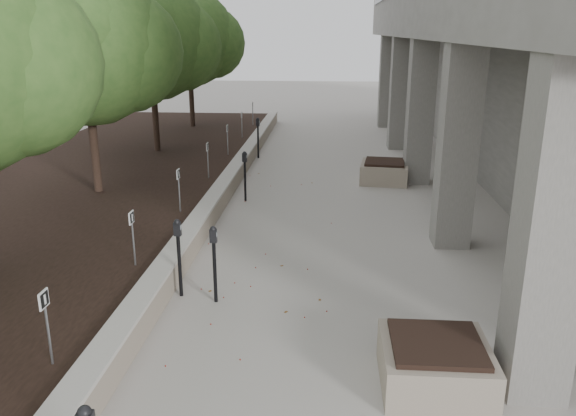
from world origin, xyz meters
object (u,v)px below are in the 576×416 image
(parking_meter_3, at_px, (179,258))
(planter_front, at_px, (435,363))
(parking_meter_5, at_px, (258,138))
(crabapple_tree_3, at_px, (87,79))
(planter_back, at_px, (384,171))
(crabapple_tree_5, at_px, (190,59))
(parking_meter_4, at_px, (245,176))
(crabapple_tree_4, at_px, (152,66))
(parking_meter_2, at_px, (215,265))

(parking_meter_3, distance_m, planter_front, 4.37)
(parking_meter_5, bearing_deg, crabapple_tree_3, -111.14)
(planter_back, bearing_deg, parking_meter_3, -117.26)
(crabapple_tree_3, bearing_deg, crabapple_tree_5, 90.00)
(parking_meter_4, bearing_deg, planter_back, 43.50)
(crabapple_tree_4, distance_m, planter_back, 8.07)
(crabapple_tree_5, xyz_separation_m, parking_meter_2, (3.91, -14.96, -2.47))
(parking_meter_3, xyz_separation_m, planter_back, (3.99, 7.75, -0.36))
(planter_back, bearing_deg, planter_front, -91.38)
(parking_meter_3, height_order, parking_meter_4, parking_meter_3)
(parking_meter_4, distance_m, parking_meter_5, 5.17)
(parking_meter_4, relative_size, planter_back, 0.98)
(parking_meter_2, relative_size, planter_front, 1.00)
(crabapple_tree_3, height_order, planter_back, crabapple_tree_3)
(crabapple_tree_5, distance_m, planter_front, 18.62)
(crabapple_tree_4, height_order, crabapple_tree_5, same)
(parking_meter_2, bearing_deg, crabapple_tree_3, 129.55)
(parking_meter_2, distance_m, parking_meter_5, 10.87)
(parking_meter_4, xyz_separation_m, parking_meter_5, (-0.31, 5.16, 0.04))
(crabapple_tree_5, bearing_deg, crabapple_tree_3, -90.00)
(crabapple_tree_5, xyz_separation_m, parking_meter_3, (3.30, -14.79, -2.45))
(crabapple_tree_4, bearing_deg, crabapple_tree_5, 90.00)
(parking_meter_4, relative_size, parking_meter_5, 0.94)
(planter_back, bearing_deg, parking_meter_2, -113.08)
(crabapple_tree_5, relative_size, parking_meter_5, 3.90)
(parking_meter_3, height_order, planter_front, parking_meter_3)
(crabapple_tree_5, height_order, parking_meter_4, crabapple_tree_5)
(parking_meter_2, distance_m, parking_meter_4, 5.70)
(crabapple_tree_3, xyz_separation_m, parking_meter_4, (3.56, 0.73, -2.47))
(planter_front, bearing_deg, parking_meter_5, 106.43)
(parking_meter_2, height_order, parking_meter_3, parking_meter_3)
(parking_meter_3, bearing_deg, crabapple_tree_4, 111.84)
(parking_meter_5, xyz_separation_m, planter_front, (3.80, -12.89, -0.39))
(parking_meter_3, xyz_separation_m, parking_meter_5, (-0.05, 10.68, 0.03))
(parking_meter_2, bearing_deg, parking_meter_3, 165.58)
(crabapple_tree_5, height_order, parking_meter_5, crabapple_tree_5)
(parking_meter_3, xyz_separation_m, planter_front, (3.76, -2.21, -0.37))
(parking_meter_5, bearing_deg, parking_meter_4, -78.80)
(crabapple_tree_5, height_order, planter_back, crabapple_tree_5)
(parking_meter_4, height_order, parking_meter_5, parking_meter_5)
(parking_meter_3, distance_m, parking_meter_4, 5.52)
(crabapple_tree_4, height_order, parking_meter_4, crabapple_tree_4)
(crabapple_tree_5, distance_m, planter_back, 10.51)
(crabapple_tree_4, bearing_deg, parking_meter_2, -68.55)
(parking_meter_4, xyz_separation_m, planter_back, (3.73, 2.24, -0.34))
(parking_meter_2, height_order, planter_front, parking_meter_2)
(crabapple_tree_5, bearing_deg, parking_meter_4, -68.98)
(crabapple_tree_5, relative_size, parking_meter_2, 4.19)
(parking_meter_2, relative_size, planter_back, 0.98)
(crabapple_tree_4, height_order, planter_back, crabapple_tree_4)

